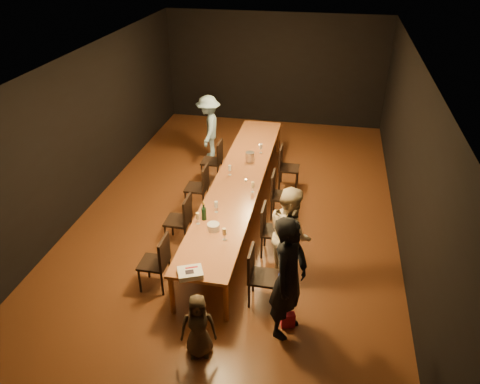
% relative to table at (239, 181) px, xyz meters
% --- Properties ---
extents(ground, '(10.00, 10.00, 0.00)m').
position_rel_table_xyz_m(ground, '(0.00, 0.00, -0.70)').
color(ground, '#412310').
rests_on(ground, ground).
extents(room_shell, '(6.04, 10.04, 3.02)m').
position_rel_table_xyz_m(room_shell, '(0.00, 0.00, 1.38)').
color(room_shell, black).
rests_on(room_shell, ground).
extents(table, '(0.90, 6.00, 0.75)m').
position_rel_table_xyz_m(table, '(0.00, 0.00, 0.00)').
color(table, brown).
rests_on(table, ground).
extents(chair_right_0, '(0.42, 0.42, 0.93)m').
position_rel_table_xyz_m(chair_right_0, '(0.85, -2.40, -0.24)').
color(chair_right_0, black).
rests_on(chair_right_0, ground).
extents(chair_right_1, '(0.42, 0.42, 0.93)m').
position_rel_table_xyz_m(chair_right_1, '(0.85, -1.20, -0.24)').
color(chair_right_1, black).
rests_on(chair_right_1, ground).
extents(chair_right_2, '(0.42, 0.42, 0.93)m').
position_rel_table_xyz_m(chair_right_2, '(0.85, 0.00, -0.24)').
color(chair_right_2, black).
rests_on(chair_right_2, ground).
extents(chair_right_3, '(0.42, 0.42, 0.93)m').
position_rel_table_xyz_m(chair_right_3, '(0.85, 1.20, -0.24)').
color(chair_right_3, black).
rests_on(chair_right_3, ground).
extents(chair_left_0, '(0.42, 0.42, 0.93)m').
position_rel_table_xyz_m(chair_left_0, '(-0.85, -2.40, -0.24)').
color(chair_left_0, black).
rests_on(chair_left_0, ground).
extents(chair_left_1, '(0.42, 0.42, 0.93)m').
position_rel_table_xyz_m(chair_left_1, '(-0.85, -1.20, -0.24)').
color(chair_left_1, black).
rests_on(chair_left_1, ground).
extents(chair_left_2, '(0.42, 0.42, 0.93)m').
position_rel_table_xyz_m(chair_left_2, '(-0.85, 0.00, -0.24)').
color(chair_left_2, black).
rests_on(chair_left_2, ground).
extents(chair_left_3, '(0.42, 0.42, 0.93)m').
position_rel_table_xyz_m(chair_left_3, '(-0.85, 1.20, -0.24)').
color(chair_left_3, black).
rests_on(chair_left_3, ground).
extents(woman_birthday, '(0.64, 0.78, 1.84)m').
position_rel_table_xyz_m(woman_birthday, '(1.25, -2.90, 0.22)').
color(woman_birthday, black).
rests_on(woman_birthday, ground).
extents(woman_tan, '(0.89, 0.97, 1.62)m').
position_rel_table_xyz_m(woman_tan, '(1.15, -1.72, 0.11)').
color(woman_tan, beige).
rests_on(woman_tan, ground).
extents(man_blue, '(0.72, 1.08, 1.54)m').
position_rel_table_xyz_m(man_blue, '(-1.19, 2.31, 0.07)').
color(man_blue, '#97C6E9').
rests_on(man_blue, ground).
extents(child, '(0.53, 0.41, 0.96)m').
position_rel_table_xyz_m(child, '(0.18, -3.54, -0.22)').
color(child, '#3E3122').
rests_on(child, ground).
extents(gift_bag_red, '(0.22, 0.16, 0.23)m').
position_rel_table_xyz_m(gift_bag_red, '(1.28, -2.84, -0.59)').
color(gift_bag_red, red).
rests_on(gift_bag_red, ground).
extents(gift_bag_blue, '(0.22, 0.15, 0.28)m').
position_rel_table_xyz_m(gift_bag_blue, '(1.11, -2.13, -0.56)').
color(gift_bag_blue, '#2438A0').
rests_on(gift_bag_blue, ground).
extents(birthday_cake, '(0.42, 0.38, 0.08)m').
position_rel_table_xyz_m(birthday_cake, '(-0.10, -2.90, 0.09)').
color(birthday_cake, white).
rests_on(birthday_cake, table).
extents(plate_stack, '(0.22, 0.22, 0.11)m').
position_rel_table_xyz_m(plate_stack, '(-0.05, -1.77, 0.10)').
color(plate_stack, silver).
rests_on(plate_stack, table).
extents(champagne_bottle, '(0.09, 0.09, 0.34)m').
position_rel_table_xyz_m(champagne_bottle, '(-0.28, -1.51, 0.22)').
color(champagne_bottle, black).
rests_on(champagne_bottle, table).
extents(ice_bucket, '(0.22, 0.22, 0.20)m').
position_rel_table_xyz_m(ice_bucket, '(0.08, 0.76, 0.15)').
color(ice_bucket, '#B9B9BE').
rests_on(ice_bucket, table).
extents(wineglass_0, '(0.06, 0.06, 0.21)m').
position_rel_table_xyz_m(wineglass_0, '(-0.34, -1.65, 0.15)').
color(wineglass_0, beige).
rests_on(wineglass_0, table).
extents(wineglass_1, '(0.06, 0.06, 0.21)m').
position_rel_table_xyz_m(wineglass_1, '(0.17, -2.00, 0.15)').
color(wineglass_1, beige).
rests_on(wineglass_1, table).
extents(wineglass_2, '(0.06, 0.06, 0.21)m').
position_rel_table_xyz_m(wineglass_2, '(-0.13, -1.25, 0.15)').
color(wineglass_2, silver).
rests_on(wineglass_2, table).
extents(wineglass_3, '(0.06, 0.06, 0.21)m').
position_rel_table_xyz_m(wineglass_3, '(0.35, -0.46, 0.15)').
color(wineglass_3, beige).
rests_on(wineglass_3, table).
extents(wineglass_4, '(0.06, 0.06, 0.21)m').
position_rel_table_xyz_m(wineglass_4, '(-0.20, 0.10, 0.15)').
color(wineglass_4, silver).
rests_on(wineglass_4, table).
extents(wineglass_5, '(0.06, 0.06, 0.21)m').
position_rel_table_xyz_m(wineglass_5, '(0.23, 1.20, 0.15)').
color(wineglass_5, silver).
rests_on(wineglass_5, table).
extents(tealight_near, '(0.05, 0.05, 0.03)m').
position_rel_table_xyz_m(tealight_near, '(0.15, -1.85, 0.06)').
color(tealight_near, '#B2B7B2').
rests_on(tealight_near, table).
extents(tealight_mid, '(0.05, 0.05, 0.03)m').
position_rel_table_xyz_m(tealight_mid, '(0.15, -0.07, 0.06)').
color(tealight_mid, '#B2B7B2').
rests_on(tealight_mid, table).
extents(tealight_far, '(0.05, 0.05, 0.03)m').
position_rel_table_xyz_m(tealight_far, '(0.15, 1.56, 0.06)').
color(tealight_far, '#B2B7B2').
rests_on(tealight_far, table).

